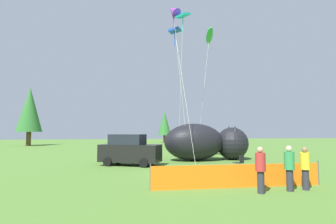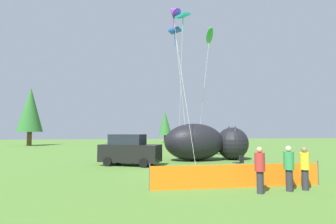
{
  "view_description": "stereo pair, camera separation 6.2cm",
  "coord_description": "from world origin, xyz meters",
  "px_view_note": "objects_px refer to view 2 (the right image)",
  "views": [
    {
      "loc": [
        -3.56,
        -15.05,
        2.42
      ],
      "look_at": [
        -0.63,
        4.01,
        3.78
      ],
      "focal_mm": 28.0,
      "sensor_mm": 36.0,
      "label": 1
    },
    {
      "loc": [
        -3.5,
        -15.06,
        2.42
      ],
      "look_at": [
        -0.63,
        4.01,
        3.78
      ],
      "focal_mm": 28.0,
      "sensor_mm": 36.0,
      "label": 2
    }
  ],
  "objects_px": {
    "kite_blue_box": "(175,33)",
    "kite_teal_diamond": "(183,19)",
    "spectator_in_white_shirt": "(260,168)",
    "kite_purple_delta": "(173,12)",
    "parked_car": "(130,150)",
    "spectator_in_blue_shirt": "(305,166)",
    "spectator_in_black_shirt": "(289,166)",
    "folding_chair": "(240,162)",
    "kite_green_fish": "(210,36)",
    "inflatable_cat": "(205,143)"
  },
  "relations": [
    {
      "from": "spectator_in_blue_shirt",
      "to": "kite_purple_delta",
      "type": "distance_m",
      "value": 15.26
    },
    {
      "from": "parked_car",
      "to": "folding_chair",
      "type": "xyz_separation_m",
      "value": [
        6.55,
        -3.49,
        -0.49
      ]
    },
    {
      "from": "spectator_in_black_shirt",
      "to": "parked_car",
      "type": "bearing_deg",
      "value": 125.48
    },
    {
      "from": "inflatable_cat",
      "to": "parked_car",
      "type": "bearing_deg",
      "value": -164.51
    },
    {
      "from": "inflatable_cat",
      "to": "kite_purple_delta",
      "type": "bearing_deg",
      "value": -166.07
    },
    {
      "from": "spectator_in_white_shirt",
      "to": "kite_purple_delta",
      "type": "height_order",
      "value": "kite_purple_delta"
    },
    {
      "from": "spectator_in_blue_shirt",
      "to": "kite_teal_diamond",
      "type": "height_order",
      "value": "kite_teal_diamond"
    },
    {
      "from": "spectator_in_white_shirt",
      "to": "kite_purple_delta",
      "type": "xyz_separation_m",
      "value": [
        -1.62,
        10.28,
        10.87
      ]
    },
    {
      "from": "inflatable_cat",
      "to": "spectator_in_blue_shirt",
      "type": "height_order",
      "value": "inflatable_cat"
    },
    {
      "from": "kite_blue_box",
      "to": "kite_teal_diamond",
      "type": "bearing_deg",
      "value": -70.33
    },
    {
      "from": "spectator_in_black_shirt",
      "to": "kite_purple_delta",
      "type": "relative_size",
      "value": 0.14
    },
    {
      "from": "folding_chair",
      "to": "inflatable_cat",
      "type": "bearing_deg",
      "value": -30.31
    },
    {
      "from": "folding_chair",
      "to": "kite_green_fish",
      "type": "height_order",
      "value": "kite_green_fish"
    },
    {
      "from": "kite_teal_diamond",
      "to": "kite_green_fish",
      "type": "bearing_deg",
      "value": 45.74
    },
    {
      "from": "parked_car",
      "to": "kite_blue_box",
      "type": "relative_size",
      "value": 0.42
    },
    {
      "from": "spectator_in_blue_shirt",
      "to": "spectator_in_black_shirt",
      "type": "relative_size",
      "value": 0.97
    },
    {
      "from": "spectator_in_blue_shirt",
      "to": "kite_purple_delta",
      "type": "height_order",
      "value": "kite_purple_delta"
    },
    {
      "from": "folding_chair",
      "to": "kite_green_fish",
      "type": "distance_m",
      "value": 13.1
    },
    {
      "from": "kite_teal_diamond",
      "to": "kite_green_fish",
      "type": "xyz_separation_m",
      "value": [
        3.22,
        3.3,
        0.04
      ]
    },
    {
      "from": "parked_car",
      "to": "kite_purple_delta",
      "type": "height_order",
      "value": "kite_purple_delta"
    },
    {
      "from": "kite_purple_delta",
      "to": "spectator_in_white_shirt",
      "type": "bearing_deg",
      "value": -81.06
    },
    {
      "from": "spectator_in_blue_shirt",
      "to": "kite_teal_diamond",
      "type": "bearing_deg",
      "value": 107.48
    },
    {
      "from": "inflatable_cat",
      "to": "kite_green_fish",
      "type": "xyz_separation_m",
      "value": [
        1.14,
        2.01,
        9.76
      ]
    },
    {
      "from": "inflatable_cat",
      "to": "spectator_in_blue_shirt",
      "type": "distance_m",
      "value": 10.97
    },
    {
      "from": "kite_blue_box",
      "to": "parked_car",
      "type": "bearing_deg",
      "value": -150.89
    },
    {
      "from": "folding_chair",
      "to": "spectator_in_white_shirt",
      "type": "bearing_deg",
      "value": 128.93
    },
    {
      "from": "spectator_in_blue_shirt",
      "to": "kite_blue_box",
      "type": "xyz_separation_m",
      "value": [
        -3.43,
        10.74,
        9.42
      ]
    },
    {
      "from": "inflatable_cat",
      "to": "spectator_in_white_shirt",
      "type": "distance_m",
      "value": 11.26
    },
    {
      "from": "spectator_in_white_shirt",
      "to": "kite_green_fish",
      "type": "distance_m",
      "value": 16.82
    },
    {
      "from": "inflatable_cat",
      "to": "kite_teal_diamond",
      "type": "distance_m",
      "value": 10.02
    },
    {
      "from": "kite_teal_diamond",
      "to": "folding_chair",
      "type": "bearing_deg",
      "value": -60.08
    },
    {
      "from": "folding_chair",
      "to": "spectator_in_black_shirt",
      "type": "height_order",
      "value": "spectator_in_black_shirt"
    },
    {
      "from": "inflatable_cat",
      "to": "spectator_in_blue_shirt",
      "type": "bearing_deg",
      "value": -89.34
    },
    {
      "from": "parked_car",
      "to": "kite_blue_box",
      "type": "xyz_separation_m",
      "value": [
        3.62,
        2.02,
        9.32
      ]
    },
    {
      "from": "inflatable_cat",
      "to": "kite_purple_delta",
      "type": "height_order",
      "value": "kite_purple_delta"
    },
    {
      "from": "inflatable_cat",
      "to": "spectator_in_black_shirt",
      "type": "distance_m",
      "value": 11.03
    },
    {
      "from": "parked_car",
      "to": "spectator_in_black_shirt",
      "type": "distance_m",
      "value": 10.83
    },
    {
      "from": "parked_car",
      "to": "kite_green_fish",
      "type": "xyz_separation_m",
      "value": [
        7.24,
        4.21,
        10.08
      ]
    },
    {
      "from": "inflatable_cat",
      "to": "kite_teal_diamond",
      "type": "xyz_separation_m",
      "value": [
        -2.08,
        -1.29,
        9.72
      ]
    },
    {
      "from": "spectator_in_white_shirt",
      "to": "kite_blue_box",
      "type": "distance_m",
      "value": 14.53
    },
    {
      "from": "parked_car",
      "to": "folding_chair",
      "type": "height_order",
      "value": "parked_car"
    },
    {
      "from": "parked_car",
      "to": "kite_green_fish",
      "type": "bearing_deg",
      "value": 53.45
    },
    {
      "from": "parked_car",
      "to": "kite_blue_box",
      "type": "distance_m",
      "value": 10.2
    },
    {
      "from": "parked_car",
      "to": "spectator_in_blue_shirt",
      "type": "height_order",
      "value": "parked_car"
    },
    {
      "from": "folding_chair",
      "to": "spectator_in_white_shirt",
      "type": "xyz_separation_m",
      "value": [
        -1.6,
        -5.51,
        0.42
      ]
    },
    {
      "from": "spectator_in_blue_shirt",
      "to": "kite_purple_delta",
      "type": "relative_size",
      "value": 0.14
    },
    {
      "from": "kite_purple_delta",
      "to": "parked_car",
      "type": "bearing_deg",
      "value": -158.9
    },
    {
      "from": "folding_chair",
      "to": "kite_green_fish",
      "type": "relative_size",
      "value": 0.08
    },
    {
      "from": "folding_chair",
      "to": "kite_teal_diamond",
      "type": "height_order",
      "value": "kite_teal_diamond"
    },
    {
      "from": "inflatable_cat",
      "to": "spectator_in_white_shirt",
      "type": "xyz_separation_m",
      "value": [
        -1.15,
        -11.19,
        -0.4
      ]
    }
  ]
}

